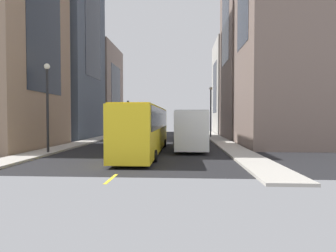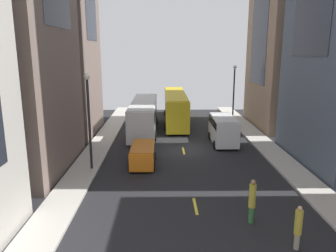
% 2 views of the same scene
% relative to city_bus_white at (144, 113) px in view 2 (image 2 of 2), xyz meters
% --- Properties ---
extents(ground_plane, '(41.34, 41.34, 0.00)m').
position_rel_city_bus_white_xyz_m(ground_plane, '(3.85, -7.16, -2.01)').
color(ground_plane, black).
extents(sidewalk_west, '(2.13, 44.00, 0.15)m').
position_rel_city_bus_white_xyz_m(sidewalk_west, '(-3.76, -7.16, -1.93)').
color(sidewalk_west, '#B2ADA3').
rests_on(sidewalk_west, ground).
extents(sidewalk_east, '(2.13, 44.00, 0.15)m').
position_rel_city_bus_white_xyz_m(sidewalk_east, '(11.45, -7.16, -1.93)').
color(sidewalk_east, '#B2ADA3').
rests_on(sidewalk_east, ground).
extents(lane_stripe_1, '(0.16, 2.00, 0.01)m').
position_rel_city_bus_white_xyz_m(lane_stripe_1, '(3.85, -17.66, -2.00)').
color(lane_stripe_1, yellow).
rests_on(lane_stripe_1, ground).
extents(lane_stripe_2, '(0.16, 2.00, 0.01)m').
position_rel_city_bus_white_xyz_m(lane_stripe_2, '(3.85, -7.16, -2.00)').
color(lane_stripe_2, yellow).
rests_on(lane_stripe_2, ground).
extents(lane_stripe_3, '(0.16, 2.00, 0.01)m').
position_rel_city_bus_white_xyz_m(lane_stripe_3, '(3.85, 3.34, -2.00)').
color(lane_stripe_3, yellow).
rests_on(lane_stripe_3, ground).
extents(lane_stripe_4, '(0.16, 2.00, 0.01)m').
position_rel_city_bus_white_xyz_m(lane_stripe_4, '(3.85, 13.84, -2.00)').
color(lane_stripe_4, yellow).
rests_on(lane_stripe_4, ground).
extents(building_east_2, '(8.40, 10.54, 21.96)m').
position_rel_city_bus_white_xyz_m(building_east_2, '(16.88, 2.56, 8.97)').
color(building_east_2, '#937760').
rests_on(building_east_2, ground).
extents(city_bus_white, '(2.81, 12.53, 3.35)m').
position_rel_city_bus_white_xyz_m(city_bus_white, '(0.00, 0.00, 0.00)').
color(city_bus_white, silver).
rests_on(city_bus_white, ground).
extents(streetcar_yellow, '(2.70, 14.04, 3.59)m').
position_rel_city_bus_white_xyz_m(streetcar_yellow, '(3.58, 4.76, 0.12)').
color(streetcar_yellow, yellow).
rests_on(streetcar_yellow, ground).
extents(delivery_van_white, '(2.25, 5.07, 2.58)m').
position_rel_city_bus_white_xyz_m(delivery_van_white, '(7.70, -4.89, -0.50)').
color(delivery_van_white, white).
rests_on(delivery_van_white, ground).
extents(car_orange_0, '(1.92, 4.05, 1.55)m').
position_rel_city_bus_white_xyz_m(car_orange_0, '(0.50, -10.69, -1.09)').
color(car_orange_0, orange).
rests_on(car_orange_0, ground).
extents(pedestrian_walking_far, '(0.36, 0.36, 2.33)m').
position_rel_city_bus_white_xyz_m(pedestrian_walking_far, '(6.50, -19.48, -0.76)').
color(pedestrian_walking_far, '#336B38').
rests_on(pedestrian_walking_far, ground).
extents(pedestrian_waiting_curb, '(0.34, 0.34, 2.05)m').
position_rel_city_bus_white_xyz_m(pedestrian_waiting_curb, '(7.91, -21.78, -0.93)').
color(pedestrian_waiting_curb, gray).
rests_on(pedestrian_waiting_curb, ground).
extents(streetlamp_near, '(0.44, 0.44, 6.70)m').
position_rel_city_bus_white_xyz_m(streetlamp_near, '(10.88, 5.83, 2.27)').
color(streetlamp_near, black).
rests_on(streetlamp_near, ground).
extents(streetlamp_far, '(0.44, 0.44, 6.88)m').
position_rel_city_bus_white_xyz_m(streetlamp_far, '(-3.19, -11.79, 2.37)').
color(streetlamp_far, black).
rests_on(streetlamp_far, ground).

